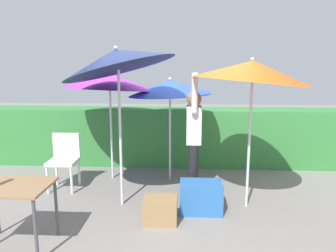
{
  "coord_description": "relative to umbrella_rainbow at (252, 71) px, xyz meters",
  "views": [
    {
      "loc": [
        0.26,
        -4.31,
        1.99
      ],
      "look_at": [
        0.0,
        0.3,
        1.1
      ],
      "focal_mm": 34.09,
      "sensor_mm": 36.0,
      "label": 1
    }
  ],
  "objects": [
    {
      "name": "ground_plane",
      "position": [
        -1.13,
        -0.03,
        -1.9
      ],
      "size": [
        24.0,
        24.0,
        0.0
      ],
      "primitive_type": "plane",
      "color": "gray"
    },
    {
      "name": "hedge_row",
      "position": [
        -1.13,
        1.96,
        -1.34
      ],
      "size": [
        8.0,
        0.7,
        1.13
      ],
      "primitive_type": "cube",
      "color": "#38843D",
      "rests_on": "ground_plane"
    },
    {
      "name": "umbrella_rainbow",
      "position": [
        0.0,
        0.0,
        0.0
      ],
      "size": [
        1.61,
        1.59,
        2.14
      ],
      "color": "silver",
      "rests_on": "ground_plane"
    },
    {
      "name": "umbrella_orange",
      "position": [
        -2.17,
        1.02,
        -0.18
      ],
      "size": [
        1.59,
        1.59,
        1.94
      ],
      "color": "silver",
      "rests_on": "ground_plane"
    },
    {
      "name": "umbrella_yellow",
      "position": [
        -1.79,
        -0.08,
        0.15
      ],
      "size": [
        1.56,
        1.53,
        2.42
      ],
      "color": "silver",
      "rests_on": "ground_plane"
    },
    {
      "name": "umbrella_navy",
      "position": [
        -1.14,
        1.04,
        -0.29
      ],
      "size": [
        1.43,
        1.42,
        1.78
      ],
      "color": "silver",
      "rests_on": "ground_plane"
    },
    {
      "name": "person_vendor",
      "position": [
        -0.75,
        0.41,
        -0.97
      ],
      "size": [
        0.22,
        0.55,
        1.88
      ],
      "color": "black",
      "rests_on": "ground_plane"
    },
    {
      "name": "chair_plastic",
      "position": [
        -2.83,
        0.53,
        -1.39
      ],
      "size": [
        0.45,
        0.45,
        0.89
      ],
      "color": "silver",
      "rests_on": "ground_plane"
    },
    {
      "name": "cooler_box",
      "position": [
        -0.65,
        -0.22,
        -1.69
      ],
      "size": [
        0.57,
        0.38,
        0.42
      ],
      "primitive_type": "cube",
      "color": "#2D6BB7",
      "rests_on": "ground_plane"
    },
    {
      "name": "crate_cardboard",
      "position": [
        -1.18,
        -0.56,
        -1.73
      ],
      "size": [
        0.42,
        0.31,
        0.33
      ],
      "primitive_type": "cube",
      "color": "#9E7A4C",
      "rests_on": "ground_plane"
    },
    {
      "name": "folding_table",
      "position": [
        -2.73,
        -1.21,
        -1.27
      ],
      "size": [
        0.8,
        0.6,
        0.72
      ],
      "color": "#4C4C51",
      "rests_on": "ground_plane"
    }
  ]
}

